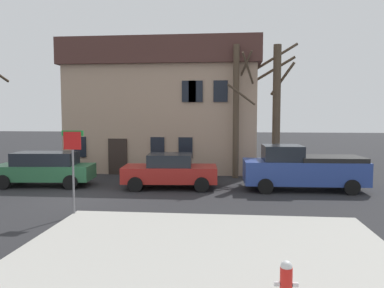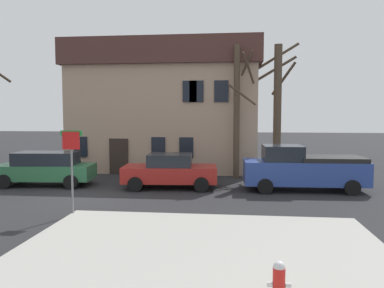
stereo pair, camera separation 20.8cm
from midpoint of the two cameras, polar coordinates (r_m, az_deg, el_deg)
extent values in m
plane|color=#262628|center=(16.69, -16.79, -7.77)|extent=(120.00, 120.00, 0.00)
cube|color=#A8A59E|center=(8.92, 1.64, -18.11)|extent=(9.43, 8.54, 0.12)
cube|color=tan|center=(25.94, -3.09, 3.84)|extent=(11.38, 8.74, 6.40)
cube|color=#4C2D28|center=(26.20, -3.13, 12.57)|extent=(11.88, 9.24, 1.55)
cube|color=#2D231E|center=(22.29, -10.81, -1.88)|extent=(1.10, 0.12, 2.10)
cube|color=black|center=(23.03, -16.33, -0.40)|extent=(0.80, 0.08, 1.20)
cube|color=black|center=(21.67, -4.88, -0.53)|extent=(0.80, 0.08, 1.20)
cube|color=black|center=(21.42, -0.60, -0.57)|extent=(0.80, 0.08, 1.20)
cube|color=black|center=(21.36, -0.07, 8.01)|extent=(0.80, 0.08, 1.20)
cube|color=black|center=(21.32, 0.95, 8.01)|extent=(0.80, 0.08, 1.20)
cube|color=black|center=(21.24, 4.77, 8.01)|extent=(0.80, 0.08, 1.20)
cylinder|color=#4C3D2D|center=(20.70, 7.09, 4.86)|extent=(0.34, 0.34, 7.27)
cylinder|color=#4C3D2D|center=(20.02, 7.92, 7.47)|extent=(1.54, 0.66, 1.13)
cylinder|color=#4C3D2D|center=(21.84, 7.73, 13.89)|extent=(1.79, 0.57, 1.92)
cylinder|color=#4C3D2D|center=(20.56, 8.90, 11.34)|extent=(0.76, 1.35, 1.57)
cylinder|color=#4C3D2D|center=(21.24, 8.37, 11.40)|extent=(0.89, 1.05, 1.78)
cylinder|color=#4C3D2D|center=(21.37, 13.12, 4.84)|extent=(0.44, 0.44, 7.32)
cylinder|color=#4C3D2D|center=(22.91, 12.84, 12.67)|extent=(2.71, 0.17, 1.72)
cylinder|color=#4C3D2D|center=(22.60, 13.04, 11.15)|extent=(2.24, 0.26, 1.41)
cylinder|color=#4C3D2D|center=(22.08, 14.03, 9.61)|extent=(1.33, 0.96, 1.82)
cube|color=#2D6B42|center=(19.80, -21.19, -3.97)|extent=(4.81, 2.11, 0.72)
cube|color=#1E232B|center=(19.68, -20.99, -2.04)|extent=(3.02, 1.76, 0.62)
cylinder|color=black|center=(19.76, -26.43, -5.16)|extent=(0.70, 0.27, 0.68)
cylinder|color=black|center=(21.29, -24.22, -4.42)|extent=(0.70, 0.27, 0.68)
cylinder|color=black|center=(18.48, -17.63, -5.53)|extent=(0.70, 0.27, 0.68)
cylinder|color=black|center=(20.11, -16.00, -4.69)|extent=(0.70, 0.27, 0.68)
cube|color=#AD231E|center=(17.89, -3.03, -4.52)|extent=(4.55, 2.19, 0.74)
cube|color=#1E232B|center=(17.80, -3.04, -2.43)|extent=(2.15, 1.79, 0.58)
cylinder|color=black|center=(17.24, -8.30, -6.09)|extent=(0.69, 0.27, 0.68)
cylinder|color=black|center=(19.04, -7.31, -5.07)|extent=(0.69, 0.27, 0.68)
cylinder|color=black|center=(16.97, 1.79, -6.21)|extent=(0.69, 0.27, 0.68)
cylinder|color=black|center=(18.80, 1.80, -5.16)|extent=(0.69, 0.27, 0.68)
cube|color=#2D4799|center=(18.09, 16.95, -4.10)|extent=(5.52, 2.14, 1.06)
cube|color=#1E232B|center=(17.80, 13.92, -1.33)|extent=(1.80, 1.79, 0.70)
cube|color=black|center=(18.31, 20.68, -2.11)|extent=(2.90, 1.98, 0.20)
cylinder|color=black|center=(16.90, 11.43, -6.34)|extent=(0.69, 0.24, 0.68)
cylinder|color=black|center=(18.84, 10.71, -5.21)|extent=(0.69, 0.24, 0.68)
cylinder|color=black|center=(17.74, 23.51, -6.12)|extent=(0.69, 0.24, 0.68)
cylinder|color=black|center=(19.59, 21.63, -5.08)|extent=(0.69, 0.24, 0.68)
cylinder|color=red|center=(7.26, 13.92, -20.31)|extent=(0.22, 0.22, 0.68)
sphere|color=silver|center=(7.12, 13.97, -17.68)|extent=(0.21, 0.21, 0.21)
cylinder|color=silver|center=(7.22, 12.58, -20.11)|extent=(0.10, 0.09, 0.09)
cylinder|color=silver|center=(7.27, 15.25, -20.01)|extent=(0.10, 0.09, 0.09)
cylinder|color=slate|center=(13.43, -17.36, -4.42)|extent=(0.07, 0.07, 2.91)
cube|color=red|center=(13.28, -17.51, 0.50)|extent=(0.60, 0.03, 0.60)
cube|color=#1E8C38|center=(13.30, -17.47, 1.59)|extent=(0.76, 0.02, 0.18)
camera|label=1|loc=(0.10, -89.66, 0.03)|focal=35.06mm
camera|label=2|loc=(0.10, 90.34, -0.03)|focal=35.06mm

